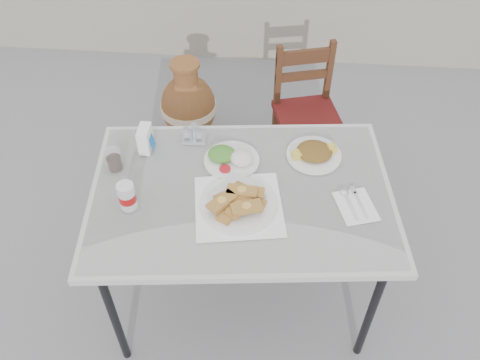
# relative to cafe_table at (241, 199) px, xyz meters

# --- Properties ---
(ground) EXTENTS (80.00, 80.00, 0.00)m
(ground) POSITION_rel_cafe_table_xyz_m (-0.02, -0.08, -0.74)
(ground) COLOR slate
(ground) RESTS_ON ground
(cafe_table) EXTENTS (1.40, 1.02, 0.80)m
(cafe_table) POSITION_rel_cafe_table_xyz_m (0.00, 0.00, 0.00)
(cafe_table) COLOR black
(cafe_table) RESTS_ON ground
(pide_plate) EXTENTS (0.42, 0.42, 0.08)m
(pide_plate) POSITION_rel_cafe_table_xyz_m (-0.00, -0.09, 0.09)
(pide_plate) COLOR white
(pide_plate) RESTS_ON cafe_table
(salad_rice_plate) EXTENTS (0.26, 0.26, 0.06)m
(salad_rice_plate) POSITION_rel_cafe_table_xyz_m (-0.06, 0.18, 0.08)
(salad_rice_plate) COLOR silver
(salad_rice_plate) RESTS_ON cafe_table
(salad_chopped_plate) EXTENTS (0.26, 0.26, 0.05)m
(salad_chopped_plate) POSITION_rel_cafe_table_xyz_m (0.32, 0.25, 0.08)
(salad_chopped_plate) COLOR silver
(salad_chopped_plate) RESTS_ON cafe_table
(soda_can) EXTENTS (0.07, 0.07, 0.13)m
(soda_can) POSITION_rel_cafe_table_xyz_m (-0.46, -0.13, 0.12)
(soda_can) COLOR silver
(soda_can) RESTS_ON cafe_table
(cola_glass) EXTENTS (0.07, 0.07, 0.10)m
(cola_glass) POSITION_rel_cafe_table_xyz_m (-0.58, 0.09, 0.10)
(cola_glass) COLOR white
(cola_glass) RESTS_ON cafe_table
(napkin_holder) EXTENTS (0.07, 0.10, 0.12)m
(napkin_holder) POSITION_rel_cafe_table_xyz_m (-0.47, 0.23, 0.12)
(napkin_holder) COLOR white
(napkin_holder) RESTS_ON cafe_table
(condiment_caddy) EXTENTS (0.12, 0.10, 0.08)m
(condiment_caddy) POSITION_rel_cafe_table_xyz_m (-0.25, 0.31, 0.08)
(condiment_caddy) COLOR silver
(condiment_caddy) RESTS_ON cafe_table
(cutlery_napkin) EXTENTS (0.20, 0.23, 0.01)m
(cutlery_napkin) POSITION_rel_cafe_table_xyz_m (0.48, -0.04, 0.06)
(cutlery_napkin) COLOR white
(cutlery_napkin) RESTS_ON cafe_table
(chair) EXTENTS (0.46, 0.46, 0.85)m
(chair) POSITION_rel_cafe_table_xyz_m (0.32, 1.03, -0.30)
(chair) COLOR #3A1D0F
(chair) RESTS_ON ground
(terracotta_urn) EXTENTS (0.37, 0.37, 0.65)m
(terracotta_urn) POSITION_rel_cafe_table_xyz_m (-0.45, 1.19, -0.44)
(terracotta_urn) COLOR brown
(terracotta_urn) RESTS_ON ground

